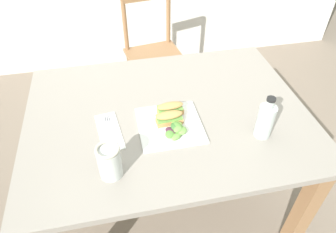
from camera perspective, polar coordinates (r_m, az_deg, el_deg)
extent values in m
plane|color=#7A6B5B|center=(1.91, 4.43, -18.53)|extent=(7.94, 7.94, 0.00)
cube|color=gray|center=(1.41, -0.11, 0.34)|extent=(1.27, 0.95, 0.03)
cube|color=#8E6642|center=(1.64, 23.60, -16.10)|extent=(0.07, 0.07, 0.71)
cube|color=#8E6642|center=(1.98, -18.86, -2.25)|extent=(0.07, 0.07, 0.71)
cube|color=#8E6642|center=(2.09, 12.89, 2.10)|extent=(0.07, 0.07, 0.71)
cylinder|color=#8E6642|center=(2.32, -4.82, 3.25)|extent=(0.03, 0.03, 0.43)
cylinder|color=#8E6642|center=(2.41, 2.97, 5.01)|extent=(0.03, 0.03, 0.43)
cylinder|color=#8E6642|center=(2.59, -7.00, 7.65)|extent=(0.03, 0.03, 0.43)
cylinder|color=#8E6642|center=(2.67, 0.14, 9.14)|extent=(0.03, 0.03, 0.43)
cube|color=#8E6642|center=(2.37, -2.32, 10.84)|extent=(0.45, 0.45, 0.02)
cylinder|color=#8E6642|center=(2.38, -7.98, 16.66)|extent=(0.03, 0.03, 0.42)
cylinder|color=#8E6642|center=(2.46, 0.07, 17.98)|extent=(0.03, 0.03, 0.42)
cube|color=white|center=(1.33, 0.35, -1.61)|extent=(0.27, 0.27, 0.01)
cube|color=tan|center=(1.33, 0.27, -0.78)|extent=(0.12, 0.05, 0.02)
cube|color=#6B9E47|center=(1.32, 0.20, -0.10)|extent=(0.11, 0.06, 0.01)
ellipsoid|color=tan|center=(1.31, 0.27, 0.29)|extent=(0.12, 0.06, 0.02)
cube|color=tan|center=(1.37, 0.43, 0.95)|extent=(0.12, 0.05, 0.02)
cube|color=#6B9E47|center=(1.37, 0.36, 1.61)|extent=(0.11, 0.06, 0.01)
ellipsoid|color=tan|center=(1.35, 0.43, 2.01)|extent=(0.12, 0.06, 0.02)
ellipsoid|color=#6B9E47|center=(1.31, 1.90, -1.73)|extent=(0.06, 0.06, 0.02)
ellipsoid|color=#84A84C|center=(1.30, 1.81, -1.52)|extent=(0.04, 0.03, 0.02)
ellipsoid|color=#3D7033|center=(1.28, 1.48, -1.89)|extent=(0.05, 0.06, 0.01)
ellipsoid|color=#6B9E47|center=(1.27, 1.90, -2.29)|extent=(0.06, 0.05, 0.02)
ellipsoid|color=#518438|center=(1.28, 2.18, -2.59)|extent=(0.06, 0.04, 0.02)
ellipsoid|color=#6B9E47|center=(1.28, 2.56, -2.58)|extent=(0.06, 0.06, 0.02)
ellipsoid|color=#518438|center=(1.29, 1.86, -1.66)|extent=(0.04, 0.06, 0.01)
ellipsoid|color=#518438|center=(1.27, 0.37, -3.24)|extent=(0.05, 0.06, 0.02)
ellipsoid|color=#6B9E47|center=(1.26, 1.55, -3.65)|extent=(0.06, 0.06, 0.02)
ellipsoid|color=#84A84C|center=(1.30, 1.51, -1.46)|extent=(0.04, 0.05, 0.01)
ellipsoid|color=#4C2338|center=(1.28, 0.58, -2.79)|extent=(0.06, 0.06, 0.02)
cube|color=white|center=(1.33, -10.79, -2.73)|extent=(0.12, 0.24, 0.00)
cube|color=silver|center=(1.31, -10.70, -3.29)|extent=(0.02, 0.14, 0.00)
cube|color=silver|center=(1.38, -11.13, -0.64)|extent=(0.03, 0.05, 0.00)
cube|color=#38383D|center=(1.38, -10.84, -0.33)|extent=(0.00, 0.03, 0.00)
cube|color=#38383D|center=(1.38, -11.17, -0.39)|extent=(0.00, 0.03, 0.00)
cube|color=#38383D|center=(1.38, -11.50, -0.44)|extent=(0.00, 0.03, 0.00)
cylinder|color=#472819|center=(1.32, 17.31, -1.58)|extent=(0.06, 0.06, 0.10)
cylinder|color=#B2BCB7|center=(1.31, 17.50, -0.88)|extent=(0.07, 0.07, 0.15)
cylinder|color=#B2BCB7|center=(1.25, 18.35, 2.20)|extent=(0.03, 0.03, 0.04)
cylinder|color=black|center=(1.24, 18.58, 3.03)|extent=(0.04, 0.04, 0.01)
cylinder|color=#C67528|center=(1.14, -10.64, -8.74)|extent=(0.08, 0.08, 0.10)
cylinder|color=silver|center=(1.13, -10.72, -8.34)|extent=(0.09, 0.09, 0.13)
torus|color=#B7B29E|center=(1.08, -11.18, -5.99)|extent=(0.09, 0.09, 0.01)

